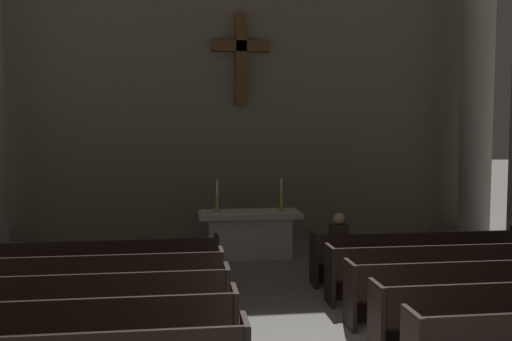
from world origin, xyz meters
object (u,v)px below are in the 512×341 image
(pew_left_row_2, at_px, (64,335))
(lone_worshipper, at_px, (337,247))
(pew_left_row_5, at_px, (101,266))
(pew_left_row_3, at_px, (80,306))
(pew_left_row_4, at_px, (92,284))
(candlestick_right, at_px, (281,200))
(pew_right_row_4, at_px, (446,271))
(column_right_fourth, at_px, (477,97))
(altar, at_px, (250,233))
(candlestick_left, at_px, (217,201))
(pew_right_row_5, at_px, (419,256))
(pew_right_row_3, at_px, (481,290))

(pew_left_row_2, xyz_separation_m, lone_worshipper, (4.12, 3.32, 0.22))
(pew_left_row_5, bearing_deg, pew_left_row_3, -90.00)
(pew_left_row_3, relative_size, pew_left_row_4, 1.00)
(pew_left_row_5, xyz_separation_m, candlestick_right, (3.52, 2.40, 0.76))
(pew_right_row_4, height_order, column_right_fourth, column_right_fourth)
(pew_right_row_4, bearing_deg, pew_left_row_4, 180.00)
(altar, bearing_deg, candlestick_left, 180.00)
(pew_left_row_4, height_order, altar, altar)
(pew_left_row_3, xyz_separation_m, pew_right_row_5, (5.65, 2.19, 0.00))
(pew_left_row_4, distance_m, candlestick_right, 5.02)
(pew_right_row_5, bearing_deg, pew_left_row_2, -149.87)
(pew_right_row_4, relative_size, column_right_fourth, 0.55)
(pew_right_row_3, distance_m, column_right_fourth, 6.82)
(pew_left_row_3, distance_m, pew_left_row_4, 1.09)
(pew_left_row_4, height_order, pew_right_row_4, same)
(pew_left_row_4, height_order, pew_right_row_5, same)
(pew_right_row_4, height_order, altar, altar)
(pew_left_row_4, relative_size, candlestick_left, 5.69)
(candlestick_left, bearing_deg, pew_left_row_3, -114.84)
(column_right_fourth, xyz_separation_m, lone_worshipper, (-4.31, -3.20, -2.85))
(pew_right_row_3, relative_size, altar, 1.81)
(pew_right_row_5, height_order, altar, altar)
(altar, bearing_deg, pew_right_row_5, -40.40)
(column_right_fourth, bearing_deg, lone_worshipper, -143.38)
(pew_left_row_2, bearing_deg, pew_left_row_5, 90.00)
(pew_left_row_2, height_order, pew_right_row_5, same)
(pew_right_row_3, height_order, column_right_fourth, column_right_fourth)
(pew_left_row_4, distance_m, altar, 4.50)
(pew_left_row_4, xyz_separation_m, candlestick_left, (2.12, 3.50, 0.76))
(pew_left_row_3, height_order, column_right_fourth, column_right_fourth)
(pew_left_row_4, distance_m, candlestick_left, 4.16)
(pew_left_row_5, xyz_separation_m, pew_right_row_5, (5.65, 0.00, 0.00))
(candlestick_right, bearing_deg, pew_right_row_3, -65.16)
(pew_left_row_5, relative_size, pew_right_row_3, 1.00)
(candlestick_left, distance_m, candlestick_right, 1.40)
(pew_left_row_5, distance_m, candlestick_right, 4.33)
(column_right_fourth, xyz_separation_m, candlestick_right, (-4.90, -0.83, -2.31))
(pew_left_row_2, bearing_deg, pew_right_row_3, 10.95)
(pew_right_row_5, xyz_separation_m, candlestick_right, (-2.12, 2.40, 0.76))
(pew_left_row_5, height_order, lone_worshipper, lone_worshipper)
(pew_right_row_4, bearing_deg, pew_left_row_5, 169.05)
(candlestick_left, bearing_deg, pew_right_row_4, -44.77)
(pew_right_row_4, bearing_deg, column_right_fourth, 57.31)
(lone_worshipper, bearing_deg, altar, 118.79)
(pew_left_row_2, relative_size, column_right_fourth, 0.55)
(lone_worshipper, bearing_deg, pew_right_row_4, -36.58)
(pew_left_row_2, height_order, column_right_fourth, column_right_fourth)
(altar, bearing_deg, pew_left_row_4, -128.93)
(candlestick_left, xyz_separation_m, candlestick_right, (1.40, 0.00, 0.00))
(altar, height_order, candlestick_right, candlestick_right)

